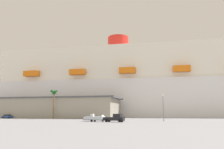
{
  "coord_description": "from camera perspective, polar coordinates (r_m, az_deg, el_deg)",
  "views": [
    {
      "loc": [
        27.42,
        -72.32,
        2.7
      ],
      "look_at": [
        -3.4,
        27.32,
        19.47
      ],
      "focal_mm": 37.39,
      "sensor_mm": 36.0,
      "label": 1
    }
  ],
  "objects": [
    {
      "name": "pickup_truck",
      "position": [
        63.97,
        0.71,
        -10.62
      ],
      "size": [
        5.72,
        2.58,
        2.2
      ],
      "color": "black",
      "rests_on": "ground_plane"
    },
    {
      "name": "street_lamp",
      "position": [
        69.33,
        12.42,
        -6.98
      ],
      "size": [
        0.56,
        0.56,
        7.71
      ],
      "color": "slate",
      "rests_on": "ground_plane"
    },
    {
      "name": "ground_plane",
      "position": [
        105.96,
        2.22,
        -10.59
      ],
      "size": [
        600.0,
        600.0,
        0.0
      ],
      "primitive_type": "plane",
      "color": "gray"
    },
    {
      "name": "small_boat_on_trailer",
      "position": [
        66.07,
        -3.81,
        -10.62
      ],
      "size": [
        7.79,
        2.47,
        2.15
      ],
      "color": "#595960",
      "rests_on": "ground_plane"
    },
    {
      "name": "palm_tree",
      "position": [
        96.3,
        -14.01,
        -4.88
      ],
      "size": [
        3.26,
        3.04,
        11.49
      ],
      "color": "brown",
      "rests_on": "ground_plane"
    },
    {
      "name": "parked_car_blue_suv",
      "position": [
        108.05,
        -24.19,
        -9.34
      ],
      "size": [
        4.42,
        2.37,
        1.58
      ],
      "color": "#264C99",
      "rests_on": "ground_plane"
    },
    {
      "name": "terminal_building",
      "position": [
        112.38,
        -16.57,
        -7.84
      ],
      "size": [
        72.72,
        28.1,
        8.98
      ],
      "color": "gray",
      "rests_on": "ground_plane"
    },
    {
      "name": "cruise_ship",
      "position": [
        130.78,
        16.33,
        -2.89
      ],
      "size": [
        263.63,
        60.05,
        53.96
      ],
      "color": "white",
      "rests_on": "ground_plane"
    }
  ]
}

